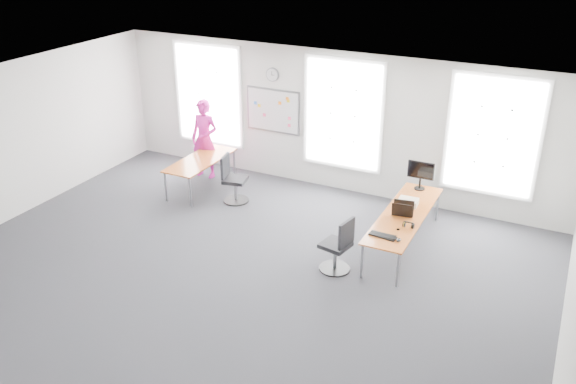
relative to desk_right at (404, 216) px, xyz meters
The scene contains 22 objects.
floor 3.15m from the desk_right, 136.15° to the right, with size 10.00×10.00×0.00m, color #29292E.
ceiling 3.90m from the desk_right, 136.15° to the right, with size 10.00×10.00×0.00m, color white.
wall_back 3.03m from the desk_right, 140.15° to the left, with size 10.00×10.00×0.00m, color silver.
wall_front 6.59m from the desk_right, 109.94° to the right, with size 10.00×10.00×0.00m, color silver.
wall_left 7.59m from the desk_right, 163.50° to the right, with size 10.00×10.00×0.00m, color silver.
window_left 5.64m from the desk_right, 160.71° to the left, with size 1.60×0.06×2.20m, color white.
window_mid 2.87m from the desk_right, 136.50° to the left, with size 1.60×0.06×2.20m, color white.
window_right 2.38m from the desk_right, 59.63° to the left, with size 1.60×0.06×2.20m, color white.
desk_right is the anchor object (origin of this frame).
desk_left 4.70m from the desk_right, behind, with size 0.74×1.85×0.67m.
chair_right 1.48m from the desk_right, 120.09° to the right, with size 0.53×0.53×0.99m.
chair_left 3.74m from the desk_right, behind, with size 0.54×0.54×1.00m.
person 5.10m from the desk_right, 166.81° to the left, with size 0.65×0.43×1.78m, color #C91E8C.
whiteboard 4.13m from the desk_right, 152.92° to the left, with size 1.20×0.03×0.90m, color silver.
wall_clock 4.38m from the desk_right, 152.92° to the left, with size 0.30×0.30×0.04m, color gray.
keyboard 0.96m from the desk_right, 95.05° to the right, with size 0.46×0.16×0.02m, color black.
mouse 1.02m from the desk_right, 78.83° to the right, with size 0.07×0.12×0.04m, color black.
lens_cap 0.62m from the desk_right, 83.27° to the right, with size 0.06×0.06×0.01m, color black.
headphones 0.52m from the desk_right, 67.09° to the right, with size 0.19×0.10×0.11m.
laptop_sleeve 0.22m from the desk_right, 92.86° to the right, with size 0.37×0.25×0.29m.
paper_stack 0.39m from the desk_right, 97.18° to the left, with size 0.35×0.26×0.12m, color beige.
monitor 1.21m from the desk_right, 92.47° to the left, with size 0.51×0.21×0.57m.
Camera 1 is at (4.65, -7.37, 5.54)m, focal length 38.00 mm.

